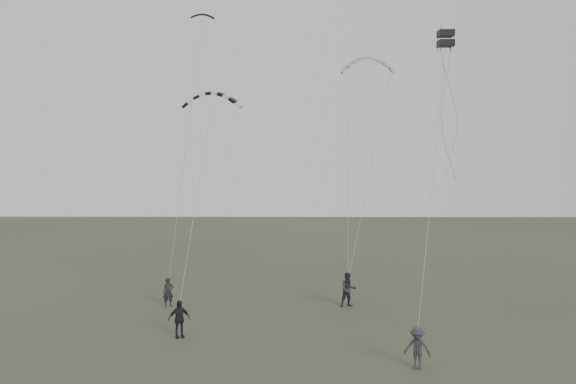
{
  "coord_description": "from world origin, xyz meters",
  "views": [
    {
      "loc": [
        1.08,
        -24.75,
        7.52
      ],
      "look_at": [
        0.71,
        4.75,
        6.49
      ],
      "focal_mm": 35.0,
      "sensor_mm": 36.0,
      "label": 1
    }
  ],
  "objects_px": {
    "flyer_right": "(348,290)",
    "kite_striped": "(212,93)",
    "kite_box": "(446,39)",
    "flyer_far": "(417,348)",
    "kite_dark_small": "(203,15)",
    "kite_pale_large": "(368,59)",
    "flyer_center": "(179,319)",
    "flyer_left": "(168,292)"
  },
  "relations": [
    {
      "from": "flyer_right",
      "to": "kite_striped",
      "type": "distance_m",
      "value": 13.11
    },
    {
      "from": "flyer_right",
      "to": "kite_box",
      "type": "xyz_separation_m",
      "value": [
        3.78,
        -5.7,
        12.59
      ]
    },
    {
      "from": "flyer_far",
      "to": "kite_dark_small",
      "type": "height_order",
      "value": "kite_dark_small"
    },
    {
      "from": "kite_pale_large",
      "to": "kite_dark_small",
      "type": "bearing_deg",
      "value": -166.59
    },
    {
      "from": "kite_dark_small",
      "to": "kite_pale_large",
      "type": "xyz_separation_m",
      "value": [
        10.77,
        2.48,
        -2.29
      ]
    },
    {
      "from": "flyer_center",
      "to": "kite_box",
      "type": "bearing_deg",
      "value": -25.58
    },
    {
      "from": "flyer_right",
      "to": "kite_box",
      "type": "distance_m",
      "value": 14.33
    },
    {
      "from": "kite_striped",
      "to": "kite_pale_large",
      "type": "bearing_deg",
      "value": 47.67
    },
    {
      "from": "kite_dark_small",
      "to": "kite_striped",
      "type": "height_order",
      "value": "kite_dark_small"
    },
    {
      "from": "flyer_left",
      "to": "flyer_center",
      "type": "bearing_deg",
      "value": -94.3
    },
    {
      "from": "flyer_right",
      "to": "kite_box",
      "type": "height_order",
      "value": "kite_box"
    },
    {
      "from": "flyer_center",
      "to": "kite_striped",
      "type": "bearing_deg",
      "value": 40.29
    },
    {
      "from": "kite_box",
      "to": "kite_pale_large",
      "type": "bearing_deg",
      "value": 96.91
    },
    {
      "from": "flyer_left",
      "to": "kite_striped",
      "type": "height_order",
      "value": "kite_striped"
    },
    {
      "from": "flyer_left",
      "to": "flyer_center",
      "type": "xyz_separation_m",
      "value": [
        1.82,
        -5.9,
        0.05
      ]
    },
    {
      "from": "kite_pale_large",
      "to": "flyer_center",
      "type": "bearing_deg",
      "value": -127.93
    },
    {
      "from": "flyer_center",
      "to": "kite_dark_small",
      "type": "bearing_deg",
      "value": 66.04
    },
    {
      "from": "kite_striped",
      "to": "kite_dark_small",
      "type": "bearing_deg",
      "value": 101.82
    },
    {
      "from": "flyer_far",
      "to": "kite_striped",
      "type": "xyz_separation_m",
      "value": [
        -8.81,
        6.7,
        10.65
      ]
    },
    {
      "from": "kite_dark_small",
      "to": "kite_striped",
      "type": "relative_size",
      "value": 0.5
    },
    {
      "from": "kite_pale_large",
      "to": "kite_striped",
      "type": "height_order",
      "value": "kite_pale_large"
    },
    {
      "from": "flyer_left",
      "to": "flyer_far",
      "type": "distance_m",
      "value": 15.36
    },
    {
      "from": "flyer_left",
      "to": "flyer_right",
      "type": "height_order",
      "value": "flyer_right"
    },
    {
      "from": "flyer_left",
      "to": "flyer_center",
      "type": "relative_size",
      "value": 0.94
    },
    {
      "from": "flyer_right",
      "to": "kite_striped",
      "type": "xyz_separation_m",
      "value": [
        -7.13,
        -3.27,
        10.5
      ]
    },
    {
      "from": "kite_pale_large",
      "to": "kite_box",
      "type": "bearing_deg",
      "value": -81.32
    },
    {
      "from": "flyer_right",
      "to": "kite_dark_small",
      "type": "bearing_deg",
      "value": 140.99
    },
    {
      "from": "flyer_far",
      "to": "kite_box",
      "type": "height_order",
      "value": "kite_box"
    },
    {
      "from": "flyer_left",
      "to": "kite_box",
      "type": "bearing_deg",
      "value": -43.47
    },
    {
      "from": "flyer_far",
      "to": "kite_pale_large",
      "type": "relative_size",
      "value": 0.44
    },
    {
      "from": "kite_dark_small",
      "to": "kite_pale_large",
      "type": "relative_size",
      "value": 0.41
    },
    {
      "from": "flyer_left",
      "to": "flyer_right",
      "type": "xyz_separation_m",
      "value": [
        10.09,
        0.1,
        0.15
      ]
    },
    {
      "from": "kite_striped",
      "to": "kite_box",
      "type": "bearing_deg",
      "value": -13.2
    },
    {
      "from": "flyer_far",
      "to": "flyer_center",
      "type": "bearing_deg",
      "value": -177.96
    },
    {
      "from": "flyer_left",
      "to": "flyer_center",
      "type": "distance_m",
      "value": 6.18
    },
    {
      "from": "flyer_center",
      "to": "kite_striped",
      "type": "xyz_separation_m",
      "value": [
        1.14,
        2.73,
        10.6
      ]
    },
    {
      "from": "flyer_left",
      "to": "kite_pale_large",
      "type": "height_order",
      "value": "kite_pale_large"
    },
    {
      "from": "flyer_far",
      "to": "kite_pale_large",
      "type": "bearing_deg",
      "value": 112.85
    },
    {
      "from": "flyer_center",
      "to": "kite_box",
      "type": "height_order",
      "value": "kite_box"
    },
    {
      "from": "flyer_center",
      "to": "kite_pale_large",
      "type": "distance_m",
      "value": 21.83
    },
    {
      "from": "flyer_far",
      "to": "kite_striped",
      "type": "height_order",
      "value": "kite_striped"
    },
    {
      "from": "flyer_right",
      "to": "flyer_far",
      "type": "relative_size",
      "value": 1.19
    }
  ]
}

